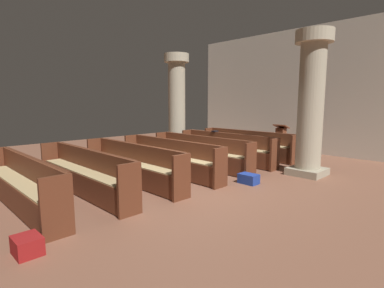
{
  "coord_description": "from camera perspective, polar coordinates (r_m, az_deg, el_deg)",
  "views": [
    {
      "loc": [
        4.58,
        -4.6,
        1.87
      ],
      "look_at": [
        -0.94,
        0.9,
        0.75
      ],
      "focal_mm": 27.73,
      "sensor_mm": 36.0,
      "label": 1
    }
  ],
  "objects": [
    {
      "name": "pew_row_5",
      "position": [
        6.43,
        -20.15,
        -4.8
      ],
      "size": [
        3.47,
        0.47,
        0.89
      ],
      "color": "brown",
      "rests_on": "ground"
    },
    {
      "name": "ground_plane",
      "position": [
        6.75,
        0.23,
        -7.89
      ],
      "size": [
        19.2,
        19.2,
        0.0
      ],
      "primitive_type": "plane",
      "color": "brown"
    },
    {
      "name": "hymn_book",
      "position": [
        9.77,
        4.45,
        2.48
      ],
      "size": [
        0.15,
        0.2,
        0.04
      ],
      "primitive_type": "cube",
      "color": "black",
      "rests_on": "pew_row_1"
    },
    {
      "name": "pew_row_2",
      "position": [
        8.43,
        1.61,
        -1.32
      ],
      "size": [
        3.47,
        0.47,
        0.89
      ],
      "color": "brown",
      "rests_on": "ground"
    },
    {
      "name": "kneeler_box_blue",
      "position": [
        6.97,
        10.83,
        -6.58
      ],
      "size": [
        0.43,
        0.3,
        0.22
      ],
      "primitive_type": "cube",
      "color": "navy",
      "rests_on": "ground"
    },
    {
      "name": "pew_row_4",
      "position": [
        6.97,
        -11.54,
        -3.48
      ],
      "size": [
        3.47,
        0.46,
        0.89
      ],
      "color": "brown",
      "rests_on": "ground"
    },
    {
      "name": "kneeler_box_red",
      "position": [
        4.35,
        -29.11,
        -16.67
      ],
      "size": [
        0.37,
        0.3,
        0.23
      ],
      "primitive_type": "cube",
      "color": "maroon",
      "rests_on": "ground"
    },
    {
      "name": "pillar_aisle_side",
      "position": [
        8.01,
        21.9,
        7.52
      ],
      "size": [
        0.9,
        0.9,
        3.58
      ],
      "color": "#9F967E",
      "rests_on": "ground"
    },
    {
      "name": "pillar_far_side",
      "position": [
        11.04,
        -2.94,
        8.1
      ],
      "size": [
        0.9,
        0.9,
        3.58
      ],
      "color": "#9F967E",
      "rests_on": "ground"
    },
    {
      "name": "back_wall",
      "position": [
        11.62,
        22.23,
        9.45
      ],
      "size": [
        10.0,
        0.16,
        4.5
      ],
      "primitive_type": "cube",
      "color": "beige",
      "rests_on": "ground"
    },
    {
      "name": "pew_row_6",
      "position": [
        6.06,
        -30.09,
        -6.18
      ],
      "size": [
        3.47,
        0.46,
        0.89
      ],
      "color": "brown",
      "rests_on": "ground"
    },
    {
      "name": "pew_row_3",
      "position": [
        7.65,
        -4.34,
        -2.31
      ],
      "size": [
        3.47,
        0.46,
        0.89
      ],
      "color": "brown",
      "rests_on": "ground"
    },
    {
      "name": "pew_row_0",
      "position": [
        10.2,
        10.54,
        0.2
      ],
      "size": [
        3.47,
        0.46,
        0.89
      ],
      "color": "brown",
      "rests_on": "ground"
    },
    {
      "name": "pew_row_1",
      "position": [
        9.28,
        6.5,
        -0.49
      ],
      "size": [
        3.47,
        0.46,
        0.89
      ],
      "color": "brown",
      "rests_on": "ground"
    },
    {
      "name": "lectern",
      "position": [
        10.89,
        16.66,
        0.35
      ],
      "size": [
        0.48,
        0.45,
        1.08
      ],
      "color": "#562B1A",
      "rests_on": "ground"
    }
  ]
}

